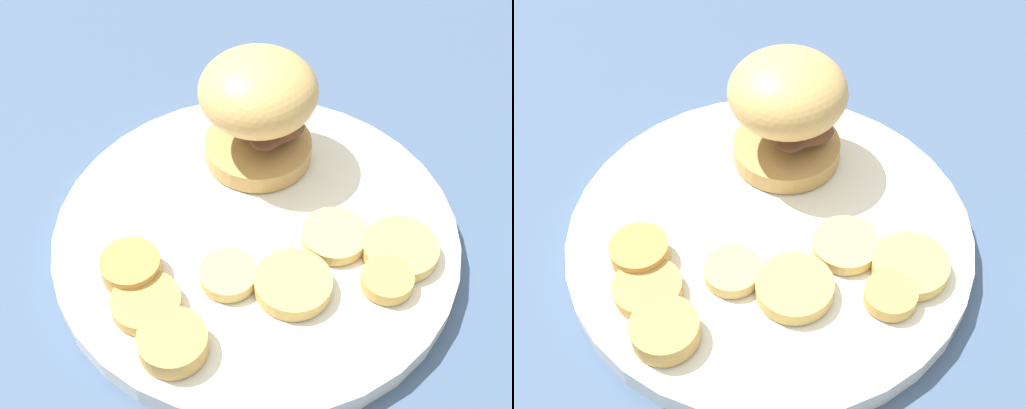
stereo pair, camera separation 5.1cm
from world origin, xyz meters
The scene contains 11 objects.
ground_plane centered at (0.00, 0.00, 0.00)m, with size 4.00×4.00×0.00m, color #3D5170.
dinner_plate centered at (0.00, 0.00, 0.01)m, with size 0.30×0.30×0.02m.
sandwich centered at (0.07, 0.04, 0.07)m, with size 0.09×0.09×0.09m.
potato_round_0 centered at (0.02, -0.05, 0.02)m, with size 0.05×0.05×0.01m, color #DBB766.
potato_round_1 centered at (0.03, -0.10, 0.02)m, with size 0.05×0.05×0.01m, color tan.
potato_round_2 centered at (-0.10, 0.03, 0.02)m, with size 0.05×0.05×0.01m, color tan.
potato_round_3 centered at (0.00, -0.10, 0.03)m, with size 0.04×0.04×0.01m, color tan.
potato_round_4 centered at (-0.11, -0.01, 0.03)m, with size 0.05×0.05×0.02m, color tan.
potato_round_5 centered at (-0.04, -0.05, 0.03)m, with size 0.05×0.05×0.01m, color tan.
potato_round_6 centered at (-0.05, -0.01, 0.02)m, with size 0.04×0.04×0.01m, color #DBB766.
potato_round_7 centered at (-0.08, 0.05, 0.03)m, with size 0.04×0.04×0.02m, color #BC8942.
Camera 2 is at (-0.26, -0.21, 0.42)m, focal length 50.00 mm.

